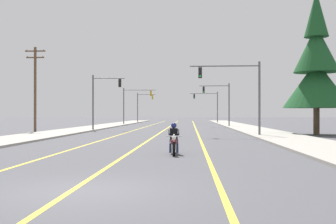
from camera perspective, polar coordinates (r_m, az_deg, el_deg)
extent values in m
plane|color=#47474C|center=(10.39, -11.81, -10.67)|extent=(400.00, 400.00, 0.00)
cube|color=yellow|center=(54.98, 0.00, -2.18)|extent=(0.16, 100.00, 0.01)
cube|color=yellow|center=(55.26, -3.43, -2.17)|extent=(0.16, 100.00, 0.01)
cube|color=yellow|center=(54.91, 3.81, -2.18)|extent=(0.16, 100.00, 0.01)
cube|color=#9E998E|center=(50.43, 11.22, -2.28)|extent=(4.40, 110.00, 0.14)
cube|color=#9E998E|center=(51.43, -10.98, -2.24)|extent=(4.40, 110.00, 0.14)
cylinder|color=black|center=(18.22, 0.83, -5.15)|extent=(0.15, 0.64, 0.64)
cylinder|color=black|center=(19.76, 0.80, -4.76)|extent=(0.15, 0.64, 0.64)
cylinder|color=silver|center=(18.29, 0.83, -4.14)|extent=(0.08, 0.33, 0.68)
sphere|color=white|center=(18.13, 0.83, -3.59)|extent=(0.20, 0.20, 0.20)
cylinder|color=silver|center=(18.33, 0.83, -3.39)|extent=(0.70, 0.07, 0.04)
ellipsoid|color=maroon|center=(18.85, 0.82, -4.13)|extent=(0.34, 0.57, 0.28)
cube|color=silver|center=(18.99, 0.82, -4.80)|extent=(0.26, 0.45, 0.24)
cube|color=black|center=(19.29, 0.81, -4.22)|extent=(0.30, 0.53, 0.12)
cube|color=maroon|center=(19.69, 0.81, -3.90)|extent=(0.22, 0.37, 0.08)
cylinder|color=silver|center=(19.39, 0.40, -4.91)|extent=(0.10, 0.55, 0.08)
cube|color=black|center=(19.23, 0.81, -3.10)|extent=(0.37, 0.26, 0.56)
sphere|color=navy|center=(19.20, 0.81, -1.88)|extent=(0.26, 0.26, 0.26)
cylinder|color=navy|center=(19.12, 1.24, -4.26)|extent=(0.16, 0.45, 0.30)
cylinder|color=navy|center=(18.96, 1.30, -5.20)|extent=(0.12, 0.16, 0.35)
cylinder|color=black|center=(18.97, 1.42, -2.83)|extent=(0.12, 0.53, 0.27)
cylinder|color=navy|center=(19.11, 0.39, -4.26)|extent=(0.16, 0.45, 0.30)
cylinder|color=navy|center=(18.96, 0.33, -5.20)|extent=(0.12, 0.16, 0.35)
cylinder|color=black|center=(18.97, 0.21, -2.83)|extent=(0.12, 0.53, 0.27)
cylinder|color=#56565B|center=(34.76, 12.60, 1.79)|extent=(0.18, 0.18, 6.20)
cylinder|color=#56565B|center=(34.63, 7.85, 6.36)|extent=(5.76, 0.16, 0.11)
cube|color=black|center=(34.48, 4.49, 5.46)|extent=(0.30, 0.24, 0.90)
sphere|color=black|center=(34.36, 4.50, 5.99)|extent=(0.18, 0.18, 0.18)
sphere|color=black|center=(34.33, 4.50, 5.49)|extent=(0.18, 0.18, 0.18)
sphere|color=green|center=(34.30, 4.50, 4.99)|extent=(0.18, 0.18, 0.18)
cylinder|color=#56565B|center=(46.52, -10.39, 1.28)|extent=(0.18, 0.18, 6.20)
cylinder|color=#56565B|center=(46.40, -8.23, 4.68)|extent=(3.53, 0.31, 0.11)
cube|color=black|center=(46.20, -6.71, 4.02)|extent=(0.31, 0.26, 0.90)
sphere|color=black|center=(46.37, -6.69, 4.38)|extent=(0.18, 0.18, 0.18)
sphere|color=black|center=(46.35, -6.69, 4.01)|extent=(0.18, 0.18, 0.18)
sphere|color=green|center=(46.33, -6.69, 3.64)|extent=(0.18, 0.18, 0.18)
cylinder|color=#56565B|center=(58.85, 8.49, 0.97)|extent=(0.18, 0.18, 6.20)
cylinder|color=#56565B|center=(58.90, 6.43, 3.64)|extent=(4.24, 0.30, 0.11)
cube|color=black|center=(58.86, 4.98, 3.11)|extent=(0.31, 0.25, 0.90)
sphere|color=black|center=(58.72, 4.98, 3.41)|extent=(0.18, 0.18, 0.18)
sphere|color=black|center=(58.71, 4.98, 3.12)|extent=(0.18, 0.18, 0.18)
sphere|color=green|center=(58.69, 4.98, 2.82)|extent=(0.18, 0.18, 0.18)
cylinder|color=#56565B|center=(69.21, -6.18, 0.79)|extent=(0.18, 0.18, 6.20)
cylinder|color=#56565B|center=(69.09, -3.96, 3.07)|extent=(5.37, 0.43, 0.11)
cube|color=#B79319|center=(68.97, -2.40, 2.62)|extent=(0.31, 0.26, 0.90)
sphere|color=black|center=(69.15, -2.39, 2.86)|extent=(0.18, 0.18, 0.18)
sphere|color=black|center=(69.13, -2.39, 2.61)|extent=(0.18, 0.18, 0.18)
sphere|color=green|center=(69.12, -2.39, 2.36)|extent=(0.18, 0.18, 0.18)
cylinder|color=#56565B|center=(81.34, 6.89, 0.64)|extent=(0.18, 0.18, 6.20)
cylinder|color=#56565B|center=(81.39, 4.99, 2.57)|extent=(5.39, 0.33, 0.11)
cube|color=black|center=(81.40, 3.66, 2.18)|extent=(0.31, 0.25, 0.90)
sphere|color=black|center=(81.26, 3.66, 2.40)|extent=(0.18, 0.18, 0.18)
sphere|color=black|center=(81.24, 3.66, 2.19)|extent=(0.18, 0.18, 0.18)
sphere|color=green|center=(81.23, 3.66, 1.98)|extent=(0.18, 0.18, 0.18)
cylinder|color=#56565B|center=(85.44, -4.26, 0.60)|extent=(0.18, 0.18, 6.20)
cylinder|color=#56565B|center=(85.37, -3.03, 2.44)|extent=(3.66, 0.23, 0.11)
cube|color=#B79319|center=(85.27, -2.17, 2.08)|extent=(0.31, 0.25, 0.90)
sphere|color=black|center=(85.43, -2.17, 2.27)|extent=(0.18, 0.18, 0.18)
sphere|color=black|center=(85.42, -2.17, 2.07)|extent=(0.18, 0.18, 0.18)
sphere|color=green|center=(85.41, -2.17, 1.87)|extent=(0.18, 0.18, 0.18)
cylinder|color=brown|center=(43.57, -17.99, 2.97)|extent=(0.26, 0.26, 8.61)
cube|color=brown|center=(43.96, -17.98, 8.06)|extent=(2.07, 0.12, 0.12)
cylinder|color=slate|center=(44.29, -19.04, 8.13)|extent=(0.08, 0.08, 0.12)
cylinder|color=slate|center=(43.67, -16.90, 8.25)|extent=(0.08, 0.08, 0.12)
cube|color=brown|center=(43.87, -17.98, 7.22)|extent=(1.85, 0.12, 0.12)
cylinder|color=slate|center=(44.16, -18.93, 7.30)|extent=(0.08, 0.08, 0.12)
cylinder|color=slate|center=(43.61, -17.02, 7.39)|extent=(0.08, 0.08, 0.12)
cylinder|color=#4C3828|center=(38.64, 19.94, -1.23)|extent=(0.53, 0.53, 2.40)
cone|color=#194C23|center=(38.72, 19.93, 3.66)|extent=(5.86, 5.86, 4.20)
cone|color=#194C23|center=(39.06, 19.93, 8.28)|extent=(3.98, 3.98, 4.20)
cone|color=#194C23|center=(39.64, 19.92, 12.78)|extent=(2.11, 2.11, 4.20)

